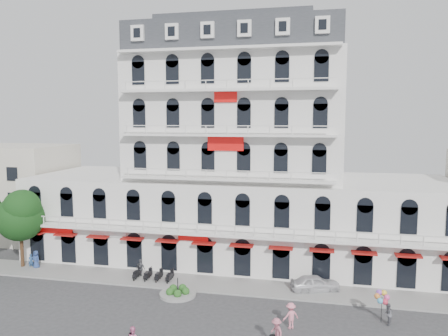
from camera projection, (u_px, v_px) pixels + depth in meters
ground at (191, 331)px, 31.57m from camera, size 120.00×120.00×0.00m
sidewalk at (219, 285)px, 40.31m from camera, size 53.00×4.00×0.16m
main_building at (237, 168)px, 47.96m from camera, size 45.00×15.00×25.80m
flank_building_west at (13, 191)px, 56.65m from camera, size 14.00×10.00×12.00m
traffic_island at (178, 293)px, 38.01m from camera, size 3.20×3.20×1.60m
parked_scooter_row at (153, 281)px, 41.46m from camera, size 4.40×1.80×1.10m
tree_west_inner at (20, 214)px, 44.56m from camera, size 4.76×4.76×8.25m
parked_car at (315, 283)px, 38.89m from camera, size 4.69×2.98×1.49m
rider_center at (276, 334)px, 28.72m from camera, size 1.27×1.41×2.31m
pedestrian_left at (36, 260)px, 44.78m from camera, size 1.05×0.82×1.90m
pedestrian_mid at (141, 268)px, 42.37m from camera, size 1.14×0.78×1.80m
pedestrian_right at (291, 316)px, 31.96m from camera, size 1.44×1.27×1.94m
pedestrian_far at (31, 261)px, 44.92m from camera, size 0.65×0.54×1.52m
balloon_vendor at (385, 307)px, 32.62m from camera, size 1.38×1.29×2.45m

